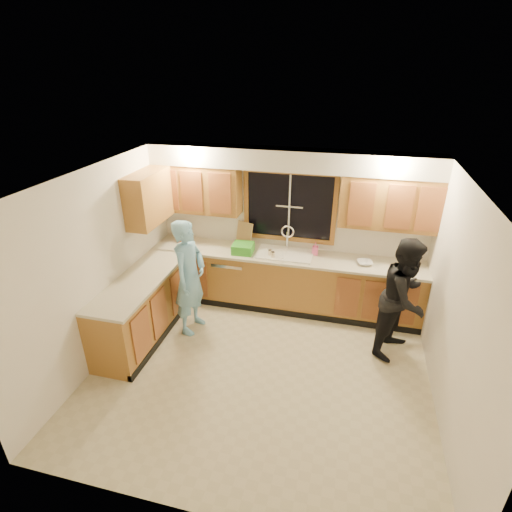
% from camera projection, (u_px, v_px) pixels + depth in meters
% --- Properties ---
extents(floor, '(4.20, 4.20, 0.00)m').
position_uv_depth(floor, '(260.00, 370.00, 5.15)').
color(floor, beige).
rests_on(floor, ground).
extents(ceiling, '(4.20, 4.20, 0.00)m').
position_uv_depth(ceiling, '(261.00, 181.00, 4.06)').
color(ceiling, white).
extents(wall_back, '(4.20, 0.00, 4.20)m').
position_uv_depth(wall_back, '(289.00, 227.00, 6.26)').
color(wall_back, white).
rests_on(wall_back, ground).
extents(wall_left, '(0.00, 3.80, 3.80)m').
position_uv_depth(wall_left, '(100.00, 266.00, 5.07)').
color(wall_left, white).
rests_on(wall_left, ground).
extents(wall_right, '(0.00, 3.80, 3.80)m').
position_uv_depth(wall_right, '(457.00, 312.00, 4.15)').
color(wall_right, white).
rests_on(wall_right, ground).
extents(base_cabinets_back, '(4.20, 0.60, 0.88)m').
position_uv_depth(base_cabinets_back, '(284.00, 282.00, 6.36)').
color(base_cabinets_back, '#AD7432').
rests_on(base_cabinets_back, ground).
extents(base_cabinets_left, '(0.60, 1.90, 0.88)m').
position_uv_depth(base_cabinets_left, '(143.00, 308.00, 5.66)').
color(base_cabinets_left, '#AD7432').
rests_on(base_cabinets_left, ground).
extents(countertop_back, '(4.20, 0.63, 0.04)m').
position_uv_depth(countertop_back, '(284.00, 256.00, 6.14)').
color(countertop_back, beige).
rests_on(countertop_back, base_cabinets_back).
extents(countertop_left, '(0.63, 1.90, 0.04)m').
position_uv_depth(countertop_left, '(140.00, 280.00, 5.46)').
color(countertop_left, beige).
rests_on(countertop_left, base_cabinets_left).
extents(upper_cabinets_left, '(1.35, 0.33, 0.75)m').
position_uv_depth(upper_cabinets_left, '(198.00, 189.00, 6.18)').
color(upper_cabinets_left, '#AD7432').
rests_on(upper_cabinets_left, wall_back).
extents(upper_cabinets_right, '(1.35, 0.33, 0.75)m').
position_uv_depth(upper_cabinets_right, '(389.00, 203.00, 5.56)').
color(upper_cabinets_right, '#AD7432').
rests_on(upper_cabinets_right, wall_back).
extents(upper_cabinets_return, '(0.33, 0.90, 0.75)m').
position_uv_depth(upper_cabinets_return, '(149.00, 198.00, 5.76)').
color(upper_cabinets_return, '#AD7432').
rests_on(upper_cabinets_return, wall_left).
extents(soffit, '(4.20, 0.35, 0.30)m').
position_uv_depth(soffit, '(289.00, 160.00, 5.63)').
color(soffit, silver).
rests_on(soffit, wall_back).
extents(window_frame, '(1.44, 0.03, 1.14)m').
position_uv_depth(window_frame, '(289.00, 206.00, 6.10)').
color(window_frame, black).
rests_on(window_frame, wall_back).
extents(sink, '(0.86, 0.52, 0.57)m').
position_uv_depth(sink, '(285.00, 257.00, 6.17)').
color(sink, white).
rests_on(sink, countertop_back).
extents(dishwasher, '(0.60, 0.56, 0.82)m').
position_uv_depth(dishwasher, '(233.00, 277.00, 6.55)').
color(dishwasher, white).
rests_on(dishwasher, floor).
extents(stove, '(0.58, 0.75, 0.90)m').
position_uv_depth(stove, '(121.00, 332.00, 5.16)').
color(stove, white).
rests_on(stove, floor).
extents(man, '(0.49, 0.67, 1.71)m').
position_uv_depth(man, '(190.00, 277.00, 5.62)').
color(man, '#79BBE4').
rests_on(man, floor).
extents(woman, '(0.93, 1.00, 1.66)m').
position_uv_depth(woman, '(404.00, 298.00, 5.18)').
color(woman, black).
rests_on(woman, floor).
extents(knife_block, '(0.15, 0.15, 0.22)m').
position_uv_depth(knife_block, '(180.00, 236.00, 6.52)').
color(knife_block, '#A1592C').
rests_on(knife_block, countertop_back).
extents(cutting_board, '(0.30, 0.20, 0.38)m').
position_uv_depth(cutting_board, '(244.00, 234.00, 6.38)').
color(cutting_board, tan).
rests_on(cutting_board, countertop_back).
extents(dish_crate, '(0.33, 0.31, 0.15)m').
position_uv_depth(dish_crate, '(243.00, 248.00, 6.18)').
color(dish_crate, green).
rests_on(dish_crate, countertop_back).
extents(soap_bottle, '(0.09, 0.09, 0.19)m').
position_uv_depth(soap_bottle, '(315.00, 249.00, 6.10)').
color(soap_bottle, pink).
rests_on(soap_bottle, countertop_back).
extents(bowl, '(0.26, 0.26, 0.05)m').
position_uv_depth(bowl, '(365.00, 263.00, 5.83)').
color(bowl, silver).
rests_on(bowl, countertop_back).
extents(can_left, '(0.08, 0.08, 0.11)m').
position_uv_depth(can_left, '(270.00, 253.00, 6.06)').
color(can_left, beige).
rests_on(can_left, countertop_back).
extents(can_right, '(0.07, 0.07, 0.11)m').
position_uv_depth(can_right, '(273.00, 255.00, 6.00)').
color(can_right, beige).
rests_on(can_right, countertop_back).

